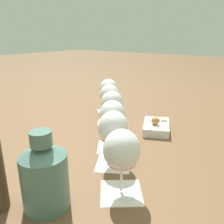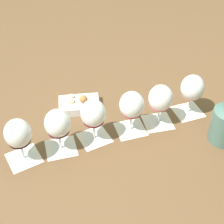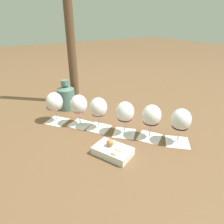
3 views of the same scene
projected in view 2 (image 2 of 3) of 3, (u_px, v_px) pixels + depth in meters
The scene contains 14 objects.
ground_plane at pixel (112, 135), 1.30m from camera, with size 8.00×8.00×0.00m, color brown.
tasting_card_0 at pixel (188, 112), 1.40m from camera, with size 0.15×0.15×0.00m.
tasting_card_1 at pixel (158, 122), 1.35m from camera, with size 0.15×0.15×0.00m.
tasting_card_2 at pixel (131, 129), 1.32m from camera, with size 0.15×0.15×0.00m.
tasting_card_3 at pixel (94, 138), 1.28m from camera, with size 0.15×0.15×0.00m.
tasting_card_4 at pixel (61, 148), 1.24m from camera, with size 0.15×0.15×0.00m.
tasting_card_5 at pixel (24, 158), 1.21m from camera, with size 0.15×0.15×0.00m.
wine_glass_0 at pixel (192, 89), 1.32m from camera, with size 0.09×0.09×0.17m.
wine_glass_1 at pixel (160, 100), 1.27m from camera, with size 0.09×0.09×0.17m.
wine_glass_2 at pixel (132, 106), 1.24m from camera, with size 0.09×0.09×0.17m.
wine_glass_3 at pixel (93, 115), 1.21m from camera, with size 0.09×0.09×0.17m.
wine_glass_4 at pixel (58, 125), 1.17m from camera, with size 0.09×0.09×0.17m.
wine_glass_5 at pixel (18, 135), 1.13m from camera, with size 0.09×0.09×0.17m.
snack_dish at pixel (79, 104), 1.40m from camera, with size 0.16×0.19×0.07m.
Camera 2 is at (0.88, 0.28, 0.91)m, focal length 55.00 mm.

